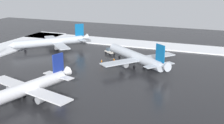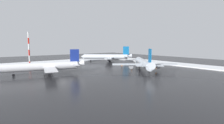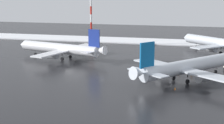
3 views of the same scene
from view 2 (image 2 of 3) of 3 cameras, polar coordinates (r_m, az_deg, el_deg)
ground_plane at (r=69.87m, az=-15.76°, el=-4.28°), size 240.00×240.00×0.00m
snow_bank_far at (r=117.20m, az=-25.21°, el=-0.40°), size 152.00×16.00×0.43m
snow_bank_left at (r=113.44m, az=17.25°, el=-0.29°), size 14.00×116.00×0.43m
airplane_distant_tail at (r=80.61m, az=10.29°, el=-0.34°), size 26.00×28.93×10.28m
airplane_parked_portside at (r=73.77m, az=-21.40°, el=-1.37°), size 32.73×27.50×9.87m
airplane_parked_starboard at (r=116.92m, az=-1.68°, el=1.74°), size 27.66×26.56×10.29m
pushback_tug at (r=98.89m, az=8.30°, el=-0.36°), size 4.48×5.01×2.50m
ground_crew_by_nose_gear at (r=87.44m, az=3.28°, el=-1.36°), size 0.36×0.36×1.71m
ground_crew_mid_apron at (r=87.46m, az=6.48°, el=-1.38°), size 0.36×0.36×1.71m
antenna_mast at (r=99.61m, az=-25.47°, el=3.66°), size 0.70×0.70×18.17m
traffic_cone_near_nose at (r=89.68m, az=14.29°, el=-1.80°), size 0.36×0.36×0.55m
traffic_cone_mid_line at (r=74.16m, az=14.15°, el=-3.43°), size 0.36×0.36×0.55m
traffic_cone_wingtip_side at (r=91.44m, az=11.58°, el=-1.58°), size 0.36×0.36×0.55m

